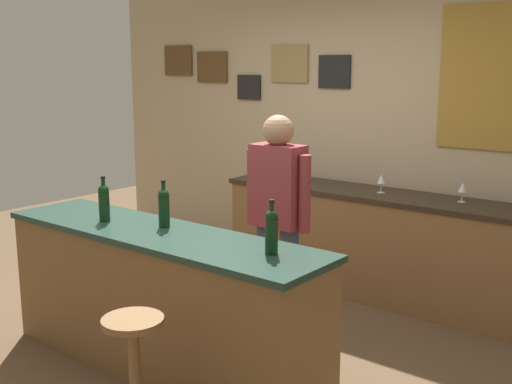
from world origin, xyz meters
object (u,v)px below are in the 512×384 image
(wine_glass_b, at_px, (381,180))
(wine_bottle_a, at_px, (104,201))
(wine_bottle_b, at_px, (164,206))
(wine_glass_a, at_px, (262,167))
(bar_stool, at_px, (134,358))
(wine_bottle_c, at_px, (272,230))
(wine_glass_c, at_px, (463,188))
(bartender, at_px, (278,215))

(wine_glass_b, bearing_deg, wine_bottle_a, -114.14)
(wine_bottle_b, xyz_separation_m, wine_glass_b, (0.53, 1.96, -0.05))
(wine_glass_a, bearing_deg, wine_bottle_a, -83.01)
(bar_stool, relative_size, wine_glass_b, 4.39)
(bar_stool, distance_m, wine_glass_a, 2.94)
(bar_stool, xyz_separation_m, wine_bottle_c, (0.35, 0.70, 0.60))
(wine_bottle_a, xyz_separation_m, wine_bottle_c, (1.31, 0.10, 0.00))
(wine_bottle_c, bearing_deg, bar_stool, -116.57)
(wine_glass_a, xyz_separation_m, wine_glass_b, (1.19, 0.08, 0.00))
(wine_bottle_a, height_order, wine_glass_c, wine_bottle_a)
(bartender, distance_m, wine_glass_c, 1.56)
(bar_stool, relative_size, wine_bottle_b, 2.22)
(wine_glass_a, bearing_deg, wine_glass_c, 4.48)
(wine_glass_b, height_order, wine_glass_c, same)
(wine_bottle_a, xyz_separation_m, wine_glass_b, (0.94, 2.10, -0.05))
(wine_bottle_a, distance_m, wine_glass_a, 2.04)
(wine_bottle_a, xyz_separation_m, wine_bottle_b, (0.42, 0.15, 0.00))
(bar_stool, xyz_separation_m, wine_bottle_b, (-0.54, 0.75, 0.60))
(bar_stool, distance_m, wine_glass_c, 2.89)
(bartender, xyz_separation_m, wine_glass_b, (0.11, 1.29, 0.07))
(wine_bottle_b, distance_m, wine_glass_a, 1.99)
(wine_bottle_b, height_order, wine_glass_b, wine_bottle_b)
(wine_bottle_a, bearing_deg, wine_glass_c, 53.51)
(wine_glass_c, bearing_deg, bartender, -119.61)
(bar_stool, bearing_deg, wine_glass_a, 114.76)
(wine_glass_c, bearing_deg, wine_bottle_c, -98.02)
(wine_bottle_a, bearing_deg, wine_bottle_b, 19.40)
(wine_glass_a, bearing_deg, bartender, -48.31)
(wine_bottle_b, distance_m, wine_glass_c, 2.34)
(wine_bottle_b, bearing_deg, wine_glass_b, 74.97)
(wine_glass_b, xyz_separation_m, wine_glass_c, (0.66, 0.07, 0.00))
(bartender, relative_size, wine_glass_c, 10.45)
(wine_glass_a, bearing_deg, wine_glass_b, 3.81)
(wine_bottle_c, bearing_deg, wine_glass_b, 100.52)
(wine_bottle_c, bearing_deg, wine_glass_a, 129.14)
(bar_stool, xyz_separation_m, wine_glass_b, (-0.02, 2.70, 0.55))
(wine_glass_a, bearing_deg, bar_stool, -65.24)
(wine_bottle_c, xyz_separation_m, wine_glass_c, (0.29, 2.06, -0.05))
(bar_stool, distance_m, wine_bottle_c, 0.99)
(wine_bottle_c, height_order, wine_glass_c, wine_bottle_c)
(bar_stool, height_order, wine_glass_b, wine_glass_b)
(wine_glass_a, relative_size, wine_glass_c, 1.00)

